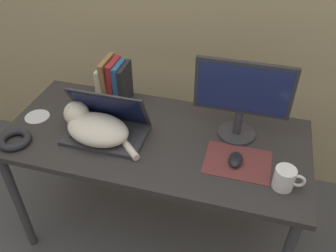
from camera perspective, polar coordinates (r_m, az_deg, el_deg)
desk at (r=1.69m, az=-2.11°, el=-3.64°), size 1.40×0.64×0.71m
laptop at (r=1.64m, az=-9.78°, el=-0.07°), size 0.36×0.23×0.23m
cat at (r=1.63m, az=-11.81°, el=-0.06°), size 0.41×0.24×0.14m
external_monitor at (r=1.55m, az=11.80°, el=4.72°), size 0.42×0.17×0.37m
mousepad at (r=1.53m, az=11.10°, el=-5.68°), size 0.28×0.21×0.00m
computer_mouse at (r=1.52m, az=10.78°, el=-5.29°), size 0.06×0.10×0.03m
book_row at (r=1.83m, az=-8.64°, el=6.92°), size 0.15×0.16×0.24m
cable_coil at (r=1.73m, az=-23.39°, el=-2.00°), size 0.15×0.15×0.03m
mug at (r=1.45m, az=18.26°, el=-7.98°), size 0.12×0.08×0.09m
cd_disc at (r=1.87m, az=-20.24°, el=1.44°), size 0.12×0.12×0.00m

